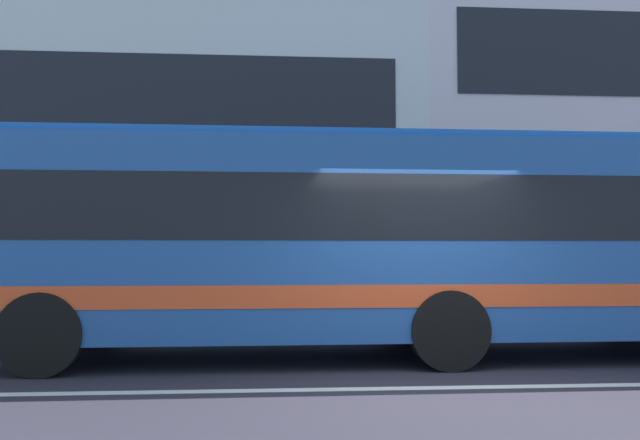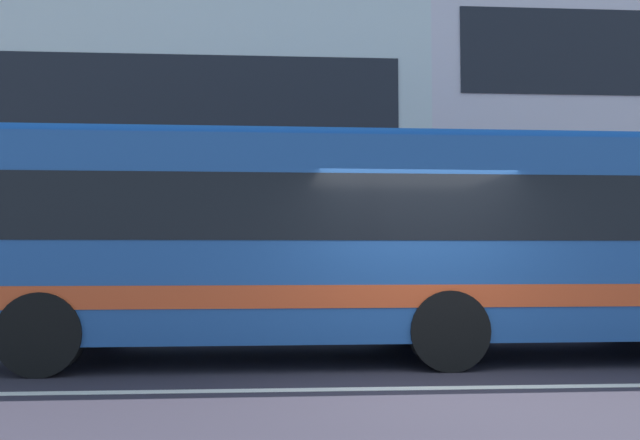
# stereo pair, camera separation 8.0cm
# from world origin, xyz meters

# --- Properties ---
(ground_plane) EXTENTS (160.00, 160.00, 0.00)m
(ground_plane) POSITION_xyz_m (0.00, 0.00, 0.00)
(ground_plane) COLOR #2B2833
(lane_centre_line) EXTENTS (60.00, 0.16, 0.01)m
(lane_centre_line) POSITION_xyz_m (0.00, 0.00, 0.00)
(lane_centre_line) COLOR silver
(lane_centre_line) RESTS_ON ground_plane
(apartment_block_left) EXTENTS (23.77, 10.31, 10.07)m
(apartment_block_left) POSITION_xyz_m (-9.47, 15.00, 5.04)
(apartment_block_left) COLOR silver
(apartment_block_left) RESTS_ON ground_plane
(transit_bus) EXTENTS (10.60, 2.66, 3.06)m
(transit_bus) POSITION_xyz_m (-0.29, 2.09, 1.69)
(transit_bus) COLOR #224F94
(transit_bus) RESTS_ON ground_plane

